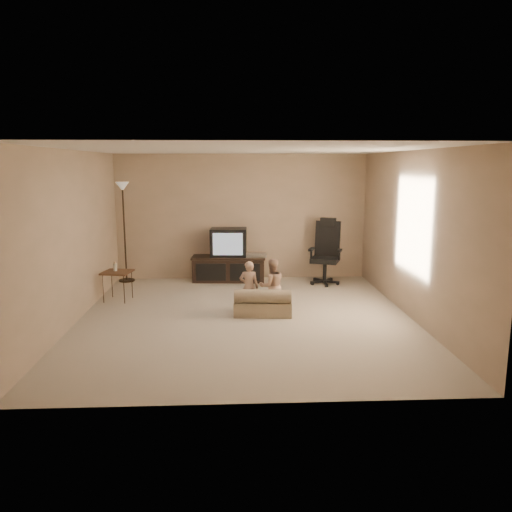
{
  "coord_description": "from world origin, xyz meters",
  "views": [
    {
      "loc": [
        -0.2,
        -7.25,
        2.29
      ],
      "look_at": [
        0.19,
        0.6,
        0.84
      ],
      "focal_mm": 35.0,
      "sensor_mm": 36.0,
      "label": 1
    }
  ],
  "objects_px": {
    "tv_stand": "(229,259)",
    "office_chair": "(326,260)",
    "floor_lamp": "(123,209)",
    "child_sofa": "(263,304)",
    "side_table": "(117,272)",
    "toddler_left": "(249,287)",
    "toddler_right": "(272,286)"
  },
  "relations": [
    {
      "from": "floor_lamp",
      "to": "child_sofa",
      "type": "height_order",
      "value": "floor_lamp"
    },
    {
      "from": "office_chair",
      "to": "side_table",
      "type": "height_order",
      "value": "office_chair"
    },
    {
      "from": "tv_stand",
      "to": "office_chair",
      "type": "distance_m",
      "value": 1.91
    },
    {
      "from": "tv_stand",
      "to": "toddler_right",
      "type": "xyz_separation_m",
      "value": [
        0.67,
        -2.22,
        -0.01
      ]
    },
    {
      "from": "office_chair",
      "to": "toddler_left",
      "type": "relative_size",
      "value": 1.53
    },
    {
      "from": "toddler_left",
      "to": "toddler_right",
      "type": "bearing_deg",
      "value": -172.03
    },
    {
      "from": "toddler_right",
      "to": "office_chair",
      "type": "bearing_deg",
      "value": -136.4
    },
    {
      "from": "toddler_left",
      "to": "toddler_right",
      "type": "xyz_separation_m",
      "value": [
        0.36,
        -0.0,
        0.02
      ]
    },
    {
      "from": "office_chair",
      "to": "floor_lamp",
      "type": "bearing_deg",
      "value": -164.66
    },
    {
      "from": "child_sofa",
      "to": "toddler_left",
      "type": "xyz_separation_m",
      "value": [
        -0.21,
        0.13,
        0.24
      ]
    },
    {
      "from": "toddler_left",
      "to": "child_sofa",
      "type": "bearing_deg",
      "value": 157.26
    },
    {
      "from": "child_sofa",
      "to": "toddler_left",
      "type": "relative_size",
      "value": 1.11
    },
    {
      "from": "floor_lamp",
      "to": "child_sofa",
      "type": "bearing_deg",
      "value": -43.05
    },
    {
      "from": "tv_stand",
      "to": "side_table",
      "type": "bearing_deg",
      "value": -140.86
    },
    {
      "from": "office_chair",
      "to": "toddler_left",
      "type": "bearing_deg",
      "value": -108.59
    },
    {
      "from": "tv_stand",
      "to": "office_chair",
      "type": "height_order",
      "value": "office_chair"
    },
    {
      "from": "side_table",
      "to": "toddler_left",
      "type": "distance_m",
      "value": 2.37
    },
    {
      "from": "toddler_right",
      "to": "floor_lamp",
      "type": "bearing_deg",
      "value": -54.06
    },
    {
      "from": "tv_stand",
      "to": "floor_lamp",
      "type": "height_order",
      "value": "floor_lamp"
    },
    {
      "from": "floor_lamp",
      "to": "child_sofa",
      "type": "xyz_separation_m",
      "value": [
        2.57,
        -2.4,
        -1.26
      ]
    },
    {
      "from": "office_chair",
      "to": "tv_stand",
      "type": "bearing_deg",
      "value": -168.69
    },
    {
      "from": "tv_stand",
      "to": "floor_lamp",
      "type": "relative_size",
      "value": 0.76
    },
    {
      "from": "floor_lamp",
      "to": "toddler_right",
      "type": "xyz_separation_m",
      "value": [
        2.72,
        -2.28,
        -1.0
      ]
    },
    {
      "from": "toddler_left",
      "to": "toddler_right",
      "type": "distance_m",
      "value": 0.36
    },
    {
      "from": "office_chair",
      "to": "floor_lamp",
      "type": "distance_m",
      "value": 4.06
    },
    {
      "from": "child_sofa",
      "to": "toddler_right",
      "type": "relative_size",
      "value": 1.07
    },
    {
      "from": "tv_stand",
      "to": "office_chair",
      "type": "xyz_separation_m",
      "value": [
        1.88,
        -0.31,
        0.02
      ]
    },
    {
      "from": "side_table",
      "to": "toddler_right",
      "type": "bearing_deg",
      "value": -18.29
    },
    {
      "from": "floor_lamp",
      "to": "side_table",
      "type": "bearing_deg",
      "value": -84.15
    },
    {
      "from": "toddler_left",
      "to": "tv_stand",
      "type": "bearing_deg",
      "value": -73.49
    },
    {
      "from": "child_sofa",
      "to": "toddler_left",
      "type": "distance_m",
      "value": 0.34
    },
    {
      "from": "tv_stand",
      "to": "child_sofa",
      "type": "xyz_separation_m",
      "value": [
        0.53,
        -2.34,
        -0.26
      ]
    }
  ]
}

